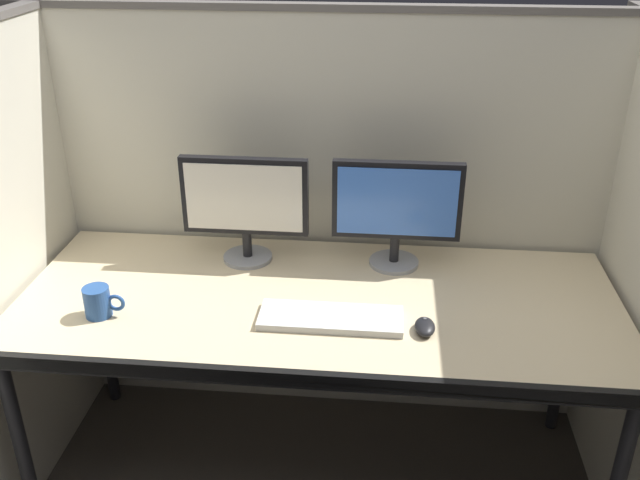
{
  "coord_description": "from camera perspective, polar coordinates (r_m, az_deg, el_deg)",
  "views": [
    {
      "loc": [
        0.19,
        -1.58,
        1.88
      ],
      "look_at": [
        0.0,
        0.35,
        0.92
      ],
      "focal_mm": 38.99,
      "sensor_mm": 36.0,
      "label": 1
    }
  ],
  "objects": [
    {
      "name": "desk",
      "position": [
        2.22,
        -0.16,
        -6.03
      ],
      "size": [
        1.9,
        0.8,
        0.74
      ],
      "color": "beige",
      "rests_on": "ground"
    },
    {
      "name": "keyboard_main",
      "position": [
        2.09,
        0.9,
        -6.42
      ],
      "size": [
        0.43,
        0.15,
        0.02
      ],
      "primitive_type": "cube",
      "color": "silver",
      "rests_on": "desk"
    },
    {
      "name": "coffee_mug",
      "position": [
        2.2,
        -17.73,
        -4.86
      ],
      "size": [
        0.13,
        0.08,
        0.09
      ],
      "color": "#264C8C",
      "rests_on": "desk"
    },
    {
      "name": "computer_mouse",
      "position": [
        2.06,
        8.6,
        -7.06
      ],
      "size": [
        0.06,
        0.1,
        0.04
      ],
      "color": "black",
      "rests_on": "desk"
    },
    {
      "name": "cubicle_partition_left",
      "position": [
        2.4,
        -24.81,
        -3.35
      ],
      "size": [
        0.06,
        1.41,
        1.57
      ],
      "color": "beige",
      "rests_on": "ground"
    },
    {
      "name": "monitor_right",
      "position": [
        2.32,
        6.31,
        2.71
      ],
      "size": [
        0.43,
        0.17,
        0.37
      ],
      "color": "gray",
      "rests_on": "desk"
    },
    {
      "name": "monitor_left",
      "position": [
        2.35,
        -6.19,
        3.08
      ],
      "size": [
        0.43,
        0.17,
        0.37
      ],
      "color": "gray",
      "rests_on": "desk"
    },
    {
      "name": "cubicle_partition_rear",
      "position": [
        2.57,
        0.86,
        1.28
      ],
      "size": [
        2.21,
        0.06,
        1.57
      ],
      "color": "beige",
      "rests_on": "ground"
    }
  ]
}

